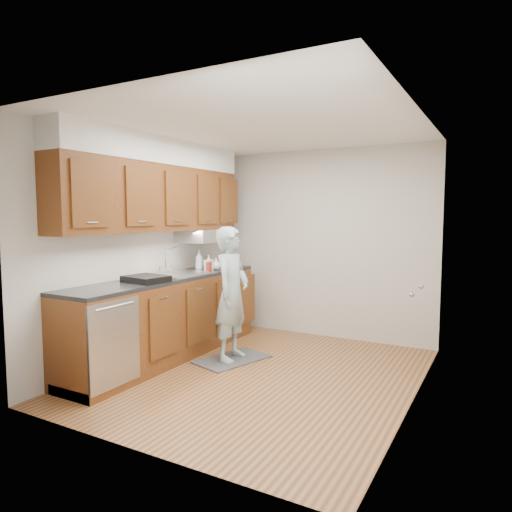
{
  "coord_description": "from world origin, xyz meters",
  "views": [
    {
      "loc": [
        2.17,
        -4.02,
        1.64
      ],
      "look_at": [
        -0.19,
        0.25,
        1.2
      ],
      "focal_mm": 32.0,
      "sensor_mm": 36.0,
      "label": 1
    }
  ],
  "objects_px": {
    "person": "(232,285)",
    "soap_bottle_c": "(216,264)",
    "steel_can": "(217,265)",
    "dish_rack": "(146,279)",
    "soda_can": "(209,267)",
    "soap_bottle_a": "(199,260)",
    "soap_bottle_b": "(209,262)"
  },
  "relations": [
    {
      "from": "person",
      "to": "soap_bottle_c",
      "type": "xyz_separation_m",
      "value": [
        -0.58,
        0.55,
        0.15
      ]
    },
    {
      "from": "steel_can",
      "to": "dish_rack",
      "type": "height_order",
      "value": "steel_can"
    },
    {
      "from": "soda_can",
      "to": "steel_can",
      "type": "height_order",
      "value": "soda_can"
    },
    {
      "from": "soap_bottle_c",
      "to": "steel_can",
      "type": "xyz_separation_m",
      "value": [
        0.0,
        0.02,
        -0.02
      ]
    },
    {
      "from": "soap_bottle_a",
      "to": "soap_bottle_c",
      "type": "bearing_deg",
      "value": 35.35
    },
    {
      "from": "soap_bottle_b",
      "to": "soap_bottle_a",
      "type": "bearing_deg",
      "value": -169.43
    },
    {
      "from": "soap_bottle_c",
      "to": "soda_can",
      "type": "height_order",
      "value": "soap_bottle_c"
    },
    {
      "from": "soda_can",
      "to": "soap_bottle_a",
      "type": "bearing_deg",
      "value": 147.67
    },
    {
      "from": "person",
      "to": "soda_can",
      "type": "distance_m",
      "value": 0.56
    },
    {
      "from": "soap_bottle_b",
      "to": "person",
      "type": "bearing_deg",
      "value": -35.71
    },
    {
      "from": "steel_can",
      "to": "soap_bottle_b",
      "type": "bearing_deg",
      "value": -111.37
    },
    {
      "from": "soda_can",
      "to": "steel_can",
      "type": "xyz_separation_m",
      "value": [
        -0.09,
        0.31,
        -0.01
      ]
    },
    {
      "from": "person",
      "to": "soap_bottle_a",
      "type": "height_order",
      "value": "person"
    },
    {
      "from": "person",
      "to": "soap_bottle_a",
      "type": "xyz_separation_m",
      "value": [
        -0.75,
        0.42,
        0.2
      ]
    },
    {
      "from": "soap_bottle_a",
      "to": "dish_rack",
      "type": "relative_size",
      "value": 0.6
    },
    {
      "from": "soap_bottle_b",
      "to": "soda_can",
      "type": "bearing_deg",
      "value": -54.66
    },
    {
      "from": "soap_bottle_b",
      "to": "soda_can",
      "type": "relative_size",
      "value": 1.54
    },
    {
      "from": "soap_bottle_a",
      "to": "soap_bottle_b",
      "type": "xyz_separation_m",
      "value": [
        0.13,
        0.02,
        -0.03
      ]
    },
    {
      "from": "soda_can",
      "to": "dish_rack",
      "type": "distance_m",
      "value": 0.96
    },
    {
      "from": "soda_can",
      "to": "soap_bottle_c",
      "type": "bearing_deg",
      "value": 107.88
    },
    {
      "from": "dish_rack",
      "to": "soap_bottle_c",
      "type": "bearing_deg",
      "value": 96.12
    },
    {
      "from": "soap_bottle_b",
      "to": "steel_can",
      "type": "height_order",
      "value": "soap_bottle_b"
    },
    {
      "from": "person",
      "to": "soap_bottle_b",
      "type": "distance_m",
      "value": 0.79
    },
    {
      "from": "soap_bottle_c",
      "to": "soap_bottle_a",
      "type": "bearing_deg",
      "value": -144.65
    },
    {
      "from": "soap_bottle_b",
      "to": "dish_rack",
      "type": "height_order",
      "value": "soap_bottle_b"
    },
    {
      "from": "soap_bottle_c",
      "to": "dish_rack",
      "type": "bearing_deg",
      "value": -91.91
    },
    {
      "from": "soda_can",
      "to": "dish_rack",
      "type": "height_order",
      "value": "soda_can"
    },
    {
      "from": "soap_bottle_b",
      "to": "soap_bottle_c",
      "type": "distance_m",
      "value": 0.11
    },
    {
      "from": "soap_bottle_b",
      "to": "dish_rack",
      "type": "relative_size",
      "value": 0.48
    },
    {
      "from": "person",
      "to": "soap_bottle_b",
      "type": "bearing_deg",
      "value": 48.33
    },
    {
      "from": "dish_rack",
      "to": "soap_bottle_a",
      "type": "bearing_deg",
      "value": 104.78
    },
    {
      "from": "soap_bottle_b",
      "to": "steel_can",
      "type": "distance_m",
      "value": 0.13
    }
  ]
}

